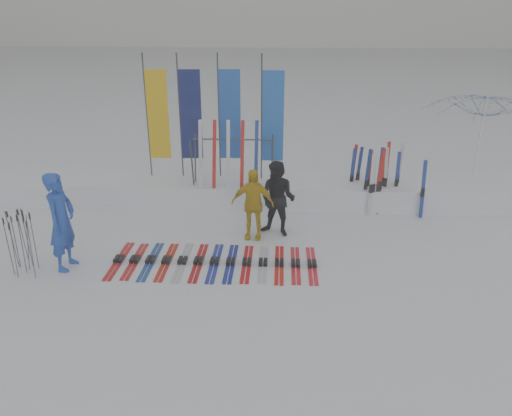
# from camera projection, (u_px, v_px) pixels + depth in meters

# --- Properties ---
(ground) EXTENTS (120.00, 120.00, 0.00)m
(ground) POSITION_uv_depth(u_px,v_px,m) (241.00, 291.00, 9.15)
(ground) COLOR white
(ground) RESTS_ON ground
(snow_bank) EXTENTS (14.00, 1.60, 0.60)m
(snow_bank) POSITION_uv_depth(u_px,v_px,m) (254.00, 190.00, 13.30)
(snow_bank) COLOR white
(snow_bank) RESTS_ON ground
(person_blue) EXTENTS (0.55, 0.77, 1.98)m
(person_blue) POSITION_uv_depth(u_px,v_px,m) (62.00, 222.00, 9.63)
(person_blue) COLOR #1E46B4
(person_blue) RESTS_ON ground
(person_black) EXTENTS (1.02, 0.91, 1.72)m
(person_black) POSITION_uv_depth(u_px,v_px,m) (278.00, 199.00, 11.13)
(person_black) COLOR black
(person_black) RESTS_ON ground
(person_yellow) EXTENTS (0.97, 0.47, 1.61)m
(person_yellow) POSITION_uv_depth(u_px,v_px,m) (253.00, 204.00, 10.98)
(person_yellow) COLOR gold
(person_yellow) RESTS_ON ground
(tent_canopy) EXTENTS (3.67, 3.72, 2.89)m
(tent_canopy) POSITION_uv_depth(u_px,v_px,m) (480.00, 146.00, 13.09)
(tent_canopy) COLOR white
(tent_canopy) RESTS_ON ground
(ski_row) EXTENTS (4.11, 1.70, 0.07)m
(ski_row) POSITION_uv_depth(u_px,v_px,m) (214.00, 262.00, 10.13)
(ski_row) COLOR #B70F0E
(ski_row) RESTS_ON ground
(pole_cluster) EXTENTS (0.60, 0.79, 1.26)m
(pole_cluster) POSITION_uv_depth(u_px,v_px,m) (21.00, 243.00, 9.66)
(pole_cluster) COLOR #595B60
(pole_cluster) RESTS_ON ground
(feather_flags) EXTENTS (3.56, 0.21, 3.20)m
(feather_flags) POSITION_uv_depth(u_px,v_px,m) (211.00, 116.00, 12.83)
(feather_flags) COLOR #383A3F
(feather_flags) RESTS_ON ground
(ski_rack) EXTENTS (2.04, 0.80, 1.23)m
(ski_rack) POSITION_uv_depth(u_px,v_px,m) (233.00, 155.00, 12.55)
(ski_rack) COLOR #383A3F
(ski_rack) RESTS_ON ground
(upright_skis) EXTENTS (1.69, 1.08, 1.70)m
(upright_skis) POSITION_uv_depth(u_px,v_px,m) (378.00, 179.00, 12.61)
(upright_skis) COLOR navy
(upright_skis) RESTS_ON ground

